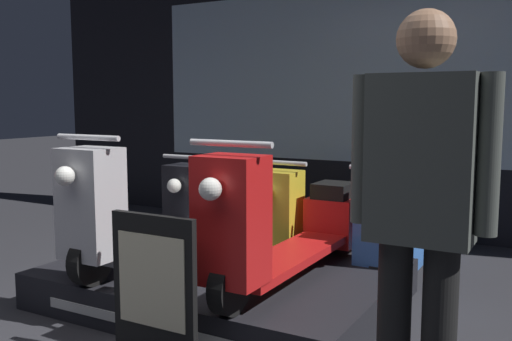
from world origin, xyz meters
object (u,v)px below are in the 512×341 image
(scooter_display_right, at_px, (286,227))
(scooter_backrow_2, at_px, (406,231))
(person_right_browsing, at_px, (420,200))
(price_sign_board, at_px, (154,291))
(scooter_display_left, at_px, (159,212))
(scooter_backrow_0, at_px, (230,212))
(scooter_backrow_1, at_px, (311,221))

(scooter_display_right, bearing_deg, scooter_backrow_2, 72.05)
(person_right_browsing, bearing_deg, scooter_display_right, 138.25)
(person_right_browsing, xyz_separation_m, price_sign_board, (-1.26, -0.01, -0.55))
(scooter_display_left, distance_m, scooter_display_right, 0.96)
(scooter_display_left, height_order, scooter_backrow_2, scooter_display_left)
(scooter_backrow_0, bearing_deg, scooter_backrow_2, 0.00)
(scooter_backrow_0, bearing_deg, price_sign_board, -67.41)
(scooter_display_right, height_order, scooter_backrow_1, scooter_display_right)
(scooter_display_left, relative_size, price_sign_board, 2.36)
(scooter_backrow_2, bearing_deg, scooter_display_right, -107.95)
(scooter_display_left, height_order, price_sign_board, scooter_display_left)
(scooter_backrow_1, relative_size, price_sign_board, 2.36)
(scooter_backrow_2, bearing_deg, scooter_backrow_0, 180.00)
(scooter_display_right, xyz_separation_m, price_sign_board, (-0.28, -0.89, -0.17))
(scooter_display_right, relative_size, scooter_backrow_2, 1.00)
(scooter_display_left, bearing_deg, scooter_backrow_0, 99.50)
(scooter_display_right, height_order, price_sign_board, scooter_display_right)
(scooter_backrow_0, height_order, scooter_backrow_2, same)
(scooter_display_right, relative_size, scooter_backrow_0, 1.00)
(scooter_display_left, bearing_deg, scooter_backrow_1, 65.13)
(scooter_display_left, distance_m, scooter_backrow_0, 1.28)
(scooter_display_left, relative_size, scooter_backrow_1, 1.00)
(scooter_display_left, xyz_separation_m, price_sign_board, (0.68, -0.89, -0.17))
(scooter_display_left, distance_m, scooter_backrow_2, 1.86)
(scooter_backrow_0, bearing_deg, scooter_display_left, -80.50)
(scooter_backrow_0, bearing_deg, person_right_browsing, -44.62)
(scooter_display_left, bearing_deg, person_right_browsing, -24.35)
(price_sign_board, bearing_deg, scooter_display_left, 127.33)
(scooter_backrow_1, xyz_separation_m, scooter_backrow_2, (0.78, 0.00, 0.00))
(scooter_backrow_2, bearing_deg, scooter_backrow_1, 180.00)
(price_sign_board, bearing_deg, scooter_display_right, 72.75)
(person_right_browsing, distance_m, price_sign_board, 1.38)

